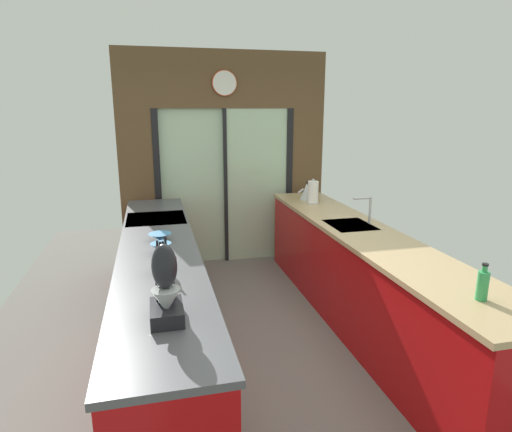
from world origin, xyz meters
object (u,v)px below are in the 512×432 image
Objects in this scene: soap_bottle at (483,285)px; mixing_bowl_near at (161,248)px; oven_range at (159,261)px; kettle at (307,191)px; paper_towel_roll at (313,192)px; stand_mixer at (166,291)px; mixing_bowl_far at (160,237)px; knife_block at (162,260)px.

mixing_bowl_near is at bearing 144.45° from soap_bottle.
kettle is at bearing 15.91° from oven_range.
paper_towel_roll reaches higher than soap_bottle.
soap_bottle is (1.78, -0.19, -0.07)m from stand_mixer.
mixing_bowl_near is 0.63× the size of kettle.
stand_mixer reaches higher than mixing_bowl_far.
paper_towel_roll reaches higher than mixing_bowl_far.
knife_block is at bearing -89.99° from mixing_bowl_far.
paper_towel_roll is at bearing 9.44° from oven_range.
stand_mixer is (0.02, -2.24, 0.63)m from oven_range.
oven_range is at bearing -170.56° from paper_towel_roll.
mixing_bowl_far is 1.43m from stand_mixer.
oven_range is 3.07m from soap_bottle.
oven_range is at bearing 90.68° from knife_block.
knife_block reaches higher than mixing_bowl_far.
mixing_bowl_near is 0.38× the size of stand_mixer.
mixing_bowl_near is at bearing 90.01° from knife_block.
mixing_bowl_near is 0.61× the size of knife_block.
knife_block is at bearing -89.32° from oven_range.
mixing_bowl_far is at bearing -148.05° from paper_towel_roll.
soap_bottle is (1.80, -2.42, 0.56)m from oven_range.
kettle reaches higher than mixing_bowl_far.
knife_block is (0.02, -1.57, 0.56)m from oven_range.
kettle and soap_bottle have the same top height.
oven_range is 0.95m from mixing_bowl_far.
stand_mixer is at bearing -90.00° from mixing_bowl_far.
mixing_bowl_far is at bearing 90.01° from knife_block.
stand_mixer is 3.28m from kettle.
soap_bottle reaches higher than oven_range.
mixing_bowl_far is at bearing 137.87° from soap_bottle.
stand_mixer reaches higher than kettle.
paper_towel_roll is at bearing -90.64° from kettle.
paper_towel_roll is at bearing 31.95° from mixing_bowl_far.
kettle is (1.78, 1.32, 0.06)m from mixing_bowl_far.
soap_bottle is (1.78, -1.27, 0.05)m from mixing_bowl_near.
mixing_bowl_near is 0.42m from knife_block.
stand_mixer is (0.00, -1.09, 0.12)m from mixing_bowl_near.
oven_range is at bearing 126.61° from soap_bottle.
oven_range is 2.19× the size of stand_mixer.
mixing_bowl_near is at bearing 90.00° from stand_mixer.
stand_mixer is at bearing -89.53° from oven_range.
mixing_bowl_near is at bearing -90.00° from mixing_bowl_far.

